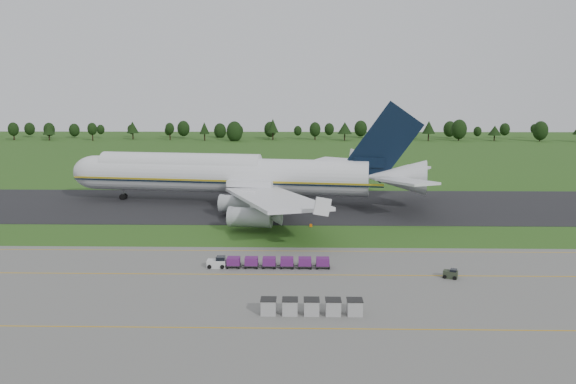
{
  "coord_description": "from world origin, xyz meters",
  "views": [
    {
      "loc": [
        3.04,
        -95.52,
        23.96
      ],
      "look_at": [
        1.03,
        2.0,
        7.45
      ],
      "focal_mm": 35.0,
      "sensor_mm": 36.0,
      "label": 1
    }
  ],
  "objects_px": {
    "aircraft": "(233,175)",
    "edge_markers": "(287,225)",
    "uld_row": "(312,307)",
    "baggage_train": "(267,262)",
    "utility_cart": "(450,274)"
  },
  "relations": [
    {
      "from": "baggage_train",
      "to": "uld_row",
      "type": "relative_size",
      "value": 1.53
    },
    {
      "from": "baggage_train",
      "to": "utility_cart",
      "type": "bearing_deg",
      "value": -9.35
    },
    {
      "from": "uld_row",
      "to": "baggage_train",
      "type": "bearing_deg",
      "value": 109.22
    },
    {
      "from": "aircraft",
      "to": "edge_markers",
      "type": "height_order",
      "value": "aircraft"
    },
    {
      "from": "aircraft",
      "to": "edge_markers",
      "type": "relative_size",
      "value": 8.76
    },
    {
      "from": "edge_markers",
      "to": "aircraft",
      "type": "bearing_deg",
      "value": 118.55
    },
    {
      "from": "aircraft",
      "to": "uld_row",
      "type": "bearing_deg",
      "value": -76.04
    },
    {
      "from": "uld_row",
      "to": "edge_markers",
      "type": "relative_size",
      "value": 1.2
    },
    {
      "from": "baggage_train",
      "to": "edge_markers",
      "type": "xyz_separation_m",
      "value": [
        2.25,
        25.73,
        -0.61
      ]
    },
    {
      "from": "aircraft",
      "to": "uld_row",
      "type": "distance_m",
      "value": 68.56
    },
    {
      "from": "aircraft",
      "to": "edge_markers",
      "type": "distance_m",
      "value": 27.41
    },
    {
      "from": "baggage_train",
      "to": "uld_row",
      "type": "bearing_deg",
      "value": -70.78
    },
    {
      "from": "uld_row",
      "to": "edge_markers",
      "type": "bearing_deg",
      "value": 94.98
    },
    {
      "from": "utility_cart",
      "to": "edge_markers",
      "type": "bearing_deg",
      "value": 127.14
    },
    {
      "from": "baggage_train",
      "to": "uld_row",
      "type": "distance_m",
      "value": 18.17
    }
  ]
}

